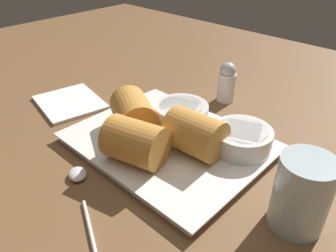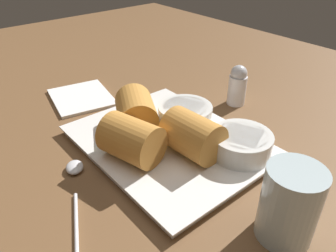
{
  "view_description": "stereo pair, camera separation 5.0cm",
  "coord_description": "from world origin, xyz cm",
  "px_view_note": "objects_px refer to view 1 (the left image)",
  "views": [
    {
      "loc": [
        30.47,
        -28.69,
        33.02
      ],
      "look_at": [
        0.62,
        2.75,
        6.03
      ],
      "focal_mm": 35.0,
      "sensor_mm": 36.0,
      "label": 1
    },
    {
      "loc": [
        33.92,
        -25.01,
        33.02
      ],
      "look_at": [
        0.62,
        2.75,
        6.03
      ],
      "focal_mm": 35.0,
      "sensor_mm": 36.0,
      "label": 2
    }
  ],
  "objects_px": {
    "napkin": "(70,102)",
    "salt_shaker": "(227,82)",
    "dipping_bowl_near": "(181,113)",
    "dipping_bowl_far": "(242,138)",
    "serving_plate": "(168,143)",
    "drinking_glass": "(302,194)",
    "spoon": "(80,188)"
  },
  "relations": [
    {
      "from": "dipping_bowl_near",
      "to": "salt_shaker",
      "type": "height_order",
      "value": "salt_shaker"
    },
    {
      "from": "drinking_glass",
      "to": "salt_shaker",
      "type": "relative_size",
      "value": 1.16
    },
    {
      "from": "dipping_bowl_near",
      "to": "drinking_glass",
      "type": "bearing_deg",
      "value": -14.87
    },
    {
      "from": "spoon",
      "to": "dipping_bowl_far",
      "type": "bearing_deg",
      "value": 62.39
    },
    {
      "from": "napkin",
      "to": "salt_shaker",
      "type": "xyz_separation_m",
      "value": [
        0.22,
        0.23,
        0.04
      ]
    },
    {
      "from": "dipping_bowl_near",
      "to": "drinking_glass",
      "type": "distance_m",
      "value": 0.25
    },
    {
      "from": "salt_shaker",
      "to": "spoon",
      "type": "bearing_deg",
      "value": -87.91
    },
    {
      "from": "dipping_bowl_far",
      "to": "drinking_glass",
      "type": "xyz_separation_m",
      "value": [
        0.12,
        -0.07,
        0.01
      ]
    },
    {
      "from": "dipping_bowl_near",
      "to": "dipping_bowl_far",
      "type": "xyz_separation_m",
      "value": [
        0.12,
        0.01,
        0.0
      ]
    },
    {
      "from": "dipping_bowl_near",
      "to": "dipping_bowl_far",
      "type": "distance_m",
      "value": 0.12
    },
    {
      "from": "dipping_bowl_far",
      "to": "serving_plate",
      "type": "bearing_deg",
      "value": -148.01
    },
    {
      "from": "serving_plate",
      "to": "dipping_bowl_near",
      "type": "height_order",
      "value": "dipping_bowl_near"
    },
    {
      "from": "dipping_bowl_far",
      "to": "napkin",
      "type": "height_order",
      "value": "dipping_bowl_far"
    },
    {
      "from": "napkin",
      "to": "spoon",
      "type": "bearing_deg",
      "value": -29.08
    },
    {
      "from": "dipping_bowl_near",
      "to": "drinking_glass",
      "type": "xyz_separation_m",
      "value": [
        0.24,
        -0.06,
        0.01
      ]
    },
    {
      "from": "serving_plate",
      "to": "dipping_bowl_near",
      "type": "relative_size",
      "value": 3.24
    },
    {
      "from": "napkin",
      "to": "dipping_bowl_far",
      "type": "bearing_deg",
      "value": 14.33
    },
    {
      "from": "dipping_bowl_near",
      "to": "napkin",
      "type": "bearing_deg",
      "value": -159.99
    },
    {
      "from": "serving_plate",
      "to": "drinking_glass",
      "type": "height_order",
      "value": "drinking_glass"
    },
    {
      "from": "dipping_bowl_far",
      "to": "spoon",
      "type": "relative_size",
      "value": 0.51
    },
    {
      "from": "spoon",
      "to": "drinking_glass",
      "type": "xyz_separation_m",
      "value": [
        0.24,
        0.15,
        0.04
      ]
    },
    {
      "from": "spoon",
      "to": "drinking_glass",
      "type": "relative_size",
      "value": 1.93
    },
    {
      "from": "spoon",
      "to": "salt_shaker",
      "type": "bearing_deg",
      "value": 92.09
    },
    {
      "from": "serving_plate",
      "to": "salt_shaker",
      "type": "relative_size",
      "value": 3.69
    },
    {
      "from": "dipping_bowl_far",
      "to": "dipping_bowl_near",
      "type": "bearing_deg",
      "value": -177.42
    },
    {
      "from": "serving_plate",
      "to": "salt_shaker",
      "type": "bearing_deg",
      "value": 98.28
    },
    {
      "from": "drinking_glass",
      "to": "salt_shaker",
      "type": "height_order",
      "value": "drinking_glass"
    },
    {
      "from": "serving_plate",
      "to": "dipping_bowl_far",
      "type": "distance_m",
      "value": 0.12
    },
    {
      "from": "spoon",
      "to": "napkin",
      "type": "xyz_separation_m",
      "value": [
        -0.23,
        0.13,
        -0.0
      ]
    },
    {
      "from": "spoon",
      "to": "dipping_bowl_near",
      "type": "bearing_deg",
      "value": 91.15
    },
    {
      "from": "spoon",
      "to": "serving_plate",
      "type": "bearing_deg",
      "value": 84.02
    },
    {
      "from": "dipping_bowl_far",
      "to": "napkin",
      "type": "bearing_deg",
      "value": -165.67
    }
  ]
}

